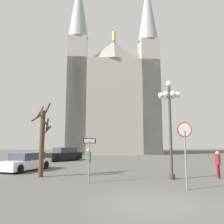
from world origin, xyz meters
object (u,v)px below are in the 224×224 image
(street_lamp, at_px, (170,111))
(parked_car_near_white, at_px, (26,162))
(pedestrian_walking, at_px, (89,159))
(pedestrian_standing, at_px, (218,162))
(stop_sign, at_px, (185,143))
(parked_car_far_black, at_px, (64,154))
(cathedral, at_px, (112,99))
(bare_tree, at_px, (42,140))
(one_way_arrow_sign, at_px, (89,154))

(street_lamp, height_order, parked_car_near_white, street_lamp)
(pedestrian_walking, bearing_deg, pedestrian_standing, -15.98)
(parked_car_near_white, bearing_deg, pedestrian_standing, -24.06)
(stop_sign, xyz_separation_m, parked_car_far_black, (-6.60, 17.49, -1.41))
(cathedral, height_order, bare_tree, cathedral)
(one_way_arrow_sign, xyz_separation_m, pedestrian_walking, (0.09, 2.75, -0.48))
(cathedral, height_order, pedestrian_standing, cathedral)
(street_lamp, bearing_deg, one_way_arrow_sign, -174.23)
(stop_sign, bearing_deg, one_way_arrow_sign, 150.96)
(street_lamp, bearing_deg, parked_car_far_black, 116.11)
(street_lamp, relative_size, pedestrian_standing, 3.68)
(one_way_arrow_sign, bearing_deg, bare_tree, 138.53)
(bare_tree, relative_size, parked_car_far_black, 1.07)
(stop_sign, height_order, one_way_arrow_sign, stop_sign)
(cathedral, distance_m, pedestrian_standing, 31.03)
(street_lamp, relative_size, parked_car_far_black, 1.35)
(street_lamp, xyz_separation_m, pedestrian_standing, (3.00, 0.02, -3.10))
(one_way_arrow_sign, relative_size, bare_tree, 0.50)
(cathedral, relative_size, pedestrian_standing, 21.19)
(one_way_arrow_sign, xyz_separation_m, pedestrian_standing, (7.90, 0.52, -0.57))
(street_lamp, bearing_deg, pedestrian_walking, 154.83)
(bare_tree, distance_m, parked_car_near_white, 4.26)
(street_lamp, distance_m, parked_car_near_white, 11.53)
(parked_car_near_white, distance_m, pedestrian_standing, 13.67)
(pedestrian_walking, bearing_deg, parked_car_near_white, 144.47)
(pedestrian_standing, bearing_deg, pedestrian_walking, 164.02)
(pedestrian_walking, bearing_deg, bare_tree, -176.38)
(cathedral, xyz_separation_m, pedestrian_standing, (2.17, -29.47, -9.46))
(stop_sign, relative_size, pedestrian_walking, 1.77)
(one_way_arrow_sign, distance_m, pedestrian_walking, 2.80)
(street_lamp, relative_size, pedestrian_walking, 3.39)
(cathedral, xyz_separation_m, one_way_arrow_sign, (-5.73, -29.99, -8.89))
(stop_sign, height_order, parked_car_near_white, stop_sign)
(one_way_arrow_sign, distance_m, bare_tree, 3.95)
(pedestrian_walking, bearing_deg, cathedral, 78.31)
(pedestrian_walking, height_order, pedestrian_standing, pedestrian_walking)
(parked_car_near_white, xyz_separation_m, parked_car_far_black, (2.34, 8.97, 0.08))
(one_way_arrow_sign, xyz_separation_m, parked_car_near_white, (-4.58, 6.09, -0.90))
(stop_sign, height_order, bare_tree, bare_tree)
(one_way_arrow_sign, bearing_deg, pedestrian_walking, 88.09)
(one_way_arrow_sign, bearing_deg, pedestrian_standing, 3.74)
(stop_sign, xyz_separation_m, one_way_arrow_sign, (-4.37, 2.42, -0.60))
(stop_sign, xyz_separation_m, street_lamp, (0.53, 2.92, 1.94))
(parked_car_far_black, bearing_deg, street_lamp, -63.89)
(bare_tree, height_order, parked_car_far_black, bare_tree)
(cathedral, bearing_deg, street_lamp, -91.61)
(street_lamp, bearing_deg, cathedral, 88.39)
(stop_sign, bearing_deg, bare_tree, 145.53)
(bare_tree, xyz_separation_m, parked_car_far_black, (0.66, 12.50, -1.61))
(street_lamp, bearing_deg, bare_tree, 165.14)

